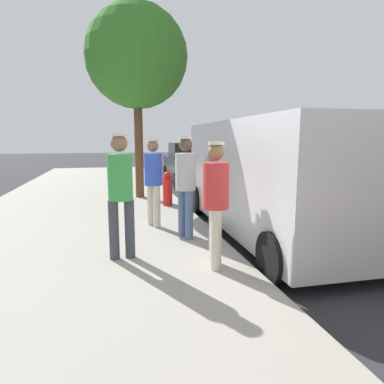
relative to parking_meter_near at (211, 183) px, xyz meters
The scene contains 11 objects.
ground_plane 1.87m from the parking_meter_near, 158.35° to the left, with size 80.00×80.00×0.00m, color #2D2D33.
sidewalk_slab 2.48m from the parking_meter_near, 14.00° to the left, with size 5.00×32.00×0.15m, color #9E998E.
parking_meter_near is the anchor object (origin of this frame).
pedestrian_in_green 1.35m from the parking_meter_near, ahead, with size 0.36×0.34×1.76m.
pedestrian_in_red 0.73m from the parking_meter_near, 77.85° to the left, with size 0.34×0.36×1.65m.
pedestrian_in_blue 1.72m from the parking_meter_near, 66.41° to the right, with size 0.34×0.34×1.67m.
pedestrian_in_gray 0.73m from the parking_meter_near, 69.72° to the right, with size 0.34×0.35×1.72m.
parked_van 1.78m from the parking_meter_near, 147.47° to the right, with size 2.19×5.23×2.15m.
parked_sedan_behind 9.02m from the parking_meter_near, 101.32° to the right, with size 2.08×4.47×1.65m.
street_tree 5.74m from the parking_meter_near, 82.16° to the right, with size 2.80×2.80×5.29m.
fire_hydrant 3.57m from the parking_meter_near, 88.37° to the right, with size 0.24×0.24×0.86m.
Camera 1 is at (2.79, 4.26, 1.84)m, focal length 31.43 mm.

